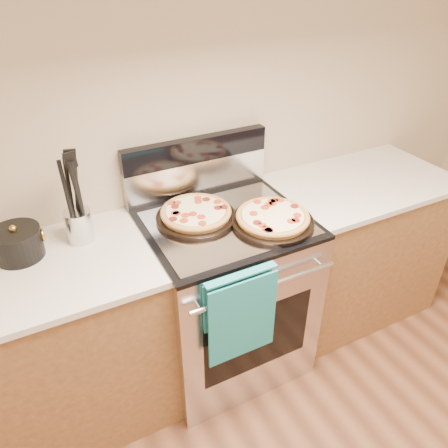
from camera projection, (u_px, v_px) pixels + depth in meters
name	position (u px, v px, depth m)	size (l,w,h in m)	color
wall_back	(191.00, 109.00, 2.08)	(4.00, 4.00, 0.00)	tan
range_body	(225.00, 295.00, 2.31)	(0.76, 0.68, 0.90)	#B7B7BC
oven_window	(257.00, 338.00, 2.06)	(0.56, 0.01, 0.40)	black
cooktop	(225.00, 222.00, 2.06)	(0.76, 0.68, 0.02)	black
backsplash_lower	(197.00, 177.00, 2.23)	(0.76, 0.06, 0.18)	silver
backsplash_upper	(196.00, 149.00, 2.15)	(0.76, 0.06, 0.12)	black
oven_handle	(266.00, 287.00, 1.83)	(0.03, 0.03, 0.70)	silver
dish_towel	(240.00, 313.00, 1.84)	(0.32, 0.05, 0.42)	#18737B
foil_sheet	(228.00, 223.00, 2.03)	(0.70, 0.55, 0.01)	gray
cabinet_left	(51.00, 353.00, 2.00)	(1.00, 0.62, 0.88)	brown
countertop_left	(27.00, 276.00, 1.75)	(1.02, 0.64, 0.03)	beige
cabinet_right	(350.00, 249.00, 2.67)	(1.00, 0.62, 0.88)	brown
countertop_right	(363.00, 183.00, 2.42)	(1.02, 0.64, 0.03)	beige
pepperoni_pizza_back	(196.00, 214.00, 2.04)	(0.37, 0.37, 0.05)	#A66632
pepperoni_pizza_front	(273.00, 219.00, 2.00)	(0.38, 0.38, 0.05)	#A66632
utensil_crock	(79.00, 226.00, 1.90)	(0.12, 0.12, 0.15)	silver
saucepan	(18.00, 245.00, 1.80)	(0.19, 0.19, 0.12)	black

